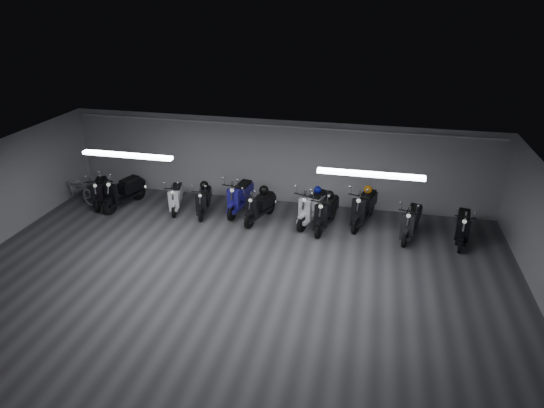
% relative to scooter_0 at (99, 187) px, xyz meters
% --- Properties ---
extents(floor, '(14.00, 10.00, 0.01)m').
position_rel_scooter_0_xyz_m(floor, '(5.65, -3.44, -0.64)').
color(floor, '#3D3E40').
rests_on(floor, ground).
extents(ceiling, '(14.00, 10.00, 0.01)m').
position_rel_scooter_0_xyz_m(ceiling, '(5.65, -3.44, 2.17)').
color(ceiling, gray).
rests_on(ceiling, ground).
extents(back_wall, '(14.00, 0.01, 2.80)m').
position_rel_scooter_0_xyz_m(back_wall, '(5.65, 1.57, 0.76)').
color(back_wall, '#969699').
rests_on(back_wall, ground).
extents(front_wall, '(14.00, 0.01, 2.80)m').
position_rel_scooter_0_xyz_m(front_wall, '(5.65, -8.44, 0.76)').
color(front_wall, '#969699').
rests_on(front_wall, ground).
extents(fluor_strip_left, '(2.40, 0.18, 0.08)m').
position_rel_scooter_0_xyz_m(fluor_strip_left, '(2.65, -2.44, 2.10)').
color(fluor_strip_left, white).
rests_on(fluor_strip_left, ceiling).
extents(fluor_strip_right, '(2.40, 0.18, 0.08)m').
position_rel_scooter_0_xyz_m(fluor_strip_right, '(8.65, -2.44, 2.10)').
color(fluor_strip_right, white).
rests_on(fluor_strip_right, ceiling).
extents(conduit, '(13.60, 0.05, 0.05)m').
position_rel_scooter_0_xyz_m(conduit, '(5.65, 1.48, 1.98)').
color(conduit, white).
rests_on(conduit, back_wall).
extents(scooter_0, '(1.15, 1.80, 1.28)m').
position_rel_scooter_0_xyz_m(scooter_0, '(0.00, 0.00, 0.00)').
color(scooter_0, black).
rests_on(scooter_0, floor).
extents(scooter_1, '(1.17, 2.04, 1.44)m').
position_rel_scooter_0_xyz_m(scooter_1, '(0.87, 0.01, 0.08)').
color(scooter_1, black).
rests_on(scooter_1, floor).
extents(scooter_2, '(0.92, 1.70, 1.20)m').
position_rel_scooter_0_xyz_m(scooter_2, '(2.62, 0.16, -0.04)').
color(scooter_2, silver).
rests_on(scooter_2, floor).
extents(scooter_3, '(0.80, 1.69, 1.21)m').
position_rel_scooter_0_xyz_m(scooter_3, '(3.59, 0.10, -0.03)').
color(scooter_3, black).
rests_on(scooter_3, floor).
extents(scooter_4, '(0.89, 1.98, 1.43)m').
position_rel_scooter_0_xyz_m(scooter_4, '(4.68, 0.46, 0.07)').
color(scooter_4, navy).
rests_on(scooter_4, floor).
extents(scooter_5, '(1.11, 1.82, 1.29)m').
position_rel_scooter_0_xyz_m(scooter_5, '(5.45, -0.01, 0.01)').
color(scooter_5, black).
rests_on(scooter_5, floor).
extents(scooter_6, '(1.29, 2.04, 1.45)m').
position_rel_scooter_0_xyz_m(scooter_6, '(7.06, 0.19, 0.08)').
color(scooter_6, white).
rests_on(scooter_6, floor).
extents(scooter_7, '(1.00, 1.98, 1.41)m').
position_rel_scooter_0_xyz_m(scooter_7, '(7.49, -0.08, 0.06)').
color(scooter_7, black).
rests_on(scooter_7, floor).
extents(scooter_8, '(1.19, 2.10, 1.48)m').
position_rel_scooter_0_xyz_m(scooter_8, '(8.56, 0.45, 0.10)').
color(scooter_8, black).
rests_on(scooter_8, floor).
extents(scooter_9, '(1.05, 1.90, 1.35)m').
position_rel_scooter_0_xyz_m(scooter_9, '(9.91, -0.10, 0.03)').
color(scooter_9, black).
rests_on(scooter_9, floor).
extents(bicycle, '(1.85, 1.21, 1.13)m').
position_rel_scooter_0_xyz_m(bicycle, '(-0.85, 0.05, -0.07)').
color(bicycle, silver).
rests_on(bicycle, floor).
extents(scooter_10, '(0.87, 1.84, 1.31)m').
position_rel_scooter_0_xyz_m(scooter_10, '(11.31, -0.08, 0.02)').
color(scooter_10, black).
rests_on(scooter_10, floor).
extents(helmet_0, '(0.29, 0.29, 0.29)m').
position_rel_scooter_0_xyz_m(helmet_0, '(5.53, 0.22, 0.31)').
color(helmet_0, black).
rests_on(helmet_0, scooter_5).
extents(helmet_1, '(0.26, 0.26, 0.26)m').
position_rel_scooter_0_xyz_m(helmet_1, '(7.54, 0.17, 0.36)').
color(helmet_1, black).
rests_on(helmet_1, scooter_7).
extents(helmet_2, '(0.23, 0.23, 0.23)m').
position_rel_scooter_0_xyz_m(helmet_2, '(7.15, 0.44, 0.37)').
color(helmet_2, navy).
rests_on(helmet_2, scooter_6).
extents(helmet_3, '(0.25, 0.25, 0.25)m').
position_rel_scooter_0_xyz_m(helmet_3, '(8.64, 0.71, 0.41)').
color(helmet_3, orange).
rests_on(helmet_3, scooter_8).
extents(helmet_4, '(0.27, 0.27, 0.27)m').
position_rel_scooter_0_xyz_m(helmet_4, '(3.55, 0.32, 0.25)').
color(helmet_4, black).
rests_on(helmet_4, scooter_3).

